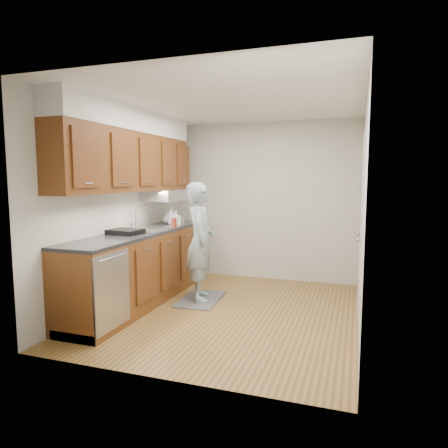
% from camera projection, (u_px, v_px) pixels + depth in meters
% --- Properties ---
extents(floor, '(3.50, 3.50, 0.00)m').
position_uv_depth(floor, '(229.00, 311.00, 4.88)').
color(floor, olive).
rests_on(floor, ground).
extents(ceiling, '(3.50, 3.50, 0.00)m').
position_uv_depth(ceiling, '(229.00, 102.00, 4.60)').
color(ceiling, white).
rests_on(ceiling, wall_left).
extents(wall_left, '(0.02, 3.50, 2.50)m').
position_uv_depth(wall_left, '(120.00, 207.00, 5.22)').
color(wall_left, beige).
rests_on(wall_left, floor).
extents(wall_right, '(0.02, 3.50, 2.50)m').
position_uv_depth(wall_right, '(363.00, 213.00, 4.27)').
color(wall_right, beige).
rests_on(wall_right, floor).
extents(wall_back, '(3.00, 0.02, 2.50)m').
position_uv_depth(wall_back, '(263.00, 201.00, 6.39)').
color(wall_back, beige).
rests_on(wall_back, floor).
extents(counter, '(0.64, 2.80, 1.30)m').
position_uv_depth(counter, '(142.00, 265.00, 5.21)').
color(counter, brown).
rests_on(counter, floor).
extents(upper_cabinets, '(0.47, 2.80, 1.21)m').
position_uv_depth(upper_cabinets, '(132.00, 153.00, 5.12)').
color(upper_cabinets, brown).
rests_on(upper_cabinets, wall_left).
extents(closet_door, '(0.02, 1.22, 2.05)m').
position_uv_depth(closet_door, '(360.00, 230.00, 4.58)').
color(closet_door, white).
rests_on(closet_door, wall_right).
extents(floor_mat, '(0.56, 0.88, 0.02)m').
position_uv_depth(floor_mat, '(201.00, 299.00, 5.35)').
color(floor_mat, '#5D5E60').
rests_on(floor_mat, floor).
extents(person, '(0.62, 0.73, 1.76)m').
position_uv_depth(person, '(200.00, 234.00, 5.25)').
color(person, '#89A1A7').
rests_on(person, floor_mat).
extents(soap_bottle_a, '(0.12, 0.12, 0.25)m').
position_uv_depth(soap_bottle_a, '(171.00, 216.00, 5.86)').
color(soap_bottle_a, white).
rests_on(soap_bottle_a, counter).
extents(soap_bottle_b, '(0.13, 0.13, 0.22)m').
position_uv_depth(soap_bottle_b, '(176.00, 218.00, 5.78)').
color(soap_bottle_b, white).
rests_on(soap_bottle_b, counter).
extents(soap_bottle_c, '(0.18, 0.18, 0.17)m').
position_uv_depth(soap_bottle_c, '(167.00, 218.00, 6.05)').
color(soap_bottle_c, white).
rests_on(soap_bottle_c, counter).
extents(soda_can, '(0.09, 0.09, 0.13)m').
position_uv_depth(soda_can, '(174.00, 223.00, 5.53)').
color(soda_can, '#B1351E').
rests_on(soda_can, counter).
extents(steel_can, '(0.08, 0.08, 0.11)m').
position_uv_depth(steel_can, '(182.00, 221.00, 5.86)').
color(steel_can, '#A5A5AA').
rests_on(steel_can, counter).
extents(dish_rack, '(0.41, 0.35, 0.06)m').
position_uv_depth(dish_rack, '(125.00, 232.00, 4.88)').
color(dish_rack, black).
rests_on(dish_rack, counter).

